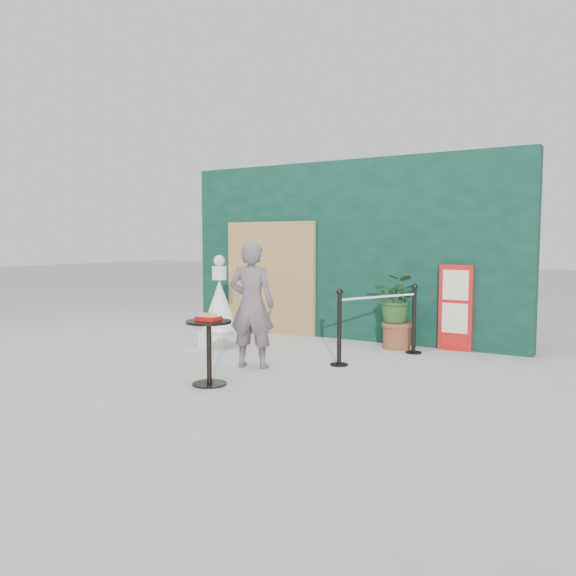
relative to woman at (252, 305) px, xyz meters
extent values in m
plane|color=#ADAAA5|center=(0.11, -0.46, -0.83)|extent=(60.00, 60.00, 0.00)
cube|color=black|center=(0.11, 2.69, 0.67)|extent=(6.00, 0.30, 3.00)
cube|color=tan|center=(-1.29, 2.48, 0.17)|extent=(1.80, 0.08, 2.00)
imported|color=#65565E|center=(0.00, 0.00, 0.00)|extent=(0.69, 0.54, 1.66)
cube|color=red|center=(2.01, 2.50, -0.18)|extent=(0.50, 0.06, 1.30)
cube|color=beige|center=(2.01, 2.46, 0.17)|extent=(0.38, 0.02, 0.45)
cube|color=beige|center=(2.01, 2.46, -0.33)|extent=(0.38, 0.02, 0.45)
cube|color=red|center=(2.01, 2.46, -0.68)|extent=(0.38, 0.02, 0.18)
cube|color=beige|center=(-1.29, 0.99, -0.70)|extent=(0.48, 0.48, 0.26)
cone|color=silver|center=(-1.29, 0.99, -0.17)|extent=(0.56, 0.56, 0.79)
cylinder|color=white|center=(-1.29, 0.99, 0.33)|extent=(0.23, 0.23, 0.21)
sphere|color=silver|center=(-1.29, 0.99, 0.52)|extent=(0.18, 0.18, 0.18)
cylinder|color=black|center=(0.08, -1.00, -0.82)|extent=(0.40, 0.40, 0.02)
cylinder|color=black|center=(0.08, -1.00, -0.47)|extent=(0.06, 0.06, 0.72)
cylinder|color=black|center=(0.08, -1.00, -0.09)|extent=(0.52, 0.52, 0.03)
cube|color=#AB1214|center=(0.08, -1.00, -0.05)|extent=(0.26, 0.19, 0.05)
cube|color=red|center=(0.08, -1.00, -0.03)|extent=(0.24, 0.17, 0.00)
cube|color=#C48B47|center=(0.04, -0.99, -0.01)|extent=(0.15, 0.14, 0.02)
cube|color=#DBB650|center=(0.13, -1.02, -0.01)|extent=(0.13, 0.13, 0.02)
cone|color=yellow|center=(0.10, -0.95, 0.01)|extent=(0.06, 0.06, 0.06)
cylinder|color=brown|center=(1.20, 2.21, -0.66)|extent=(0.41, 0.41, 0.34)
cylinder|color=brown|center=(1.20, 2.21, -0.46)|extent=(0.46, 0.46, 0.06)
imported|color=#264E21|center=(1.20, 2.21, -0.05)|extent=(0.68, 0.59, 0.76)
cylinder|color=black|center=(0.94, 0.69, -0.82)|extent=(0.24, 0.24, 0.02)
cylinder|color=black|center=(0.94, 0.69, -0.35)|extent=(0.06, 0.06, 0.96)
sphere|color=black|center=(0.94, 0.69, 0.16)|extent=(0.09, 0.09, 0.09)
cylinder|color=black|center=(1.54, 1.99, -0.82)|extent=(0.24, 0.24, 0.02)
cylinder|color=black|center=(1.54, 1.99, -0.35)|extent=(0.06, 0.06, 0.96)
sphere|color=black|center=(1.54, 1.99, 0.16)|extent=(0.09, 0.09, 0.09)
cylinder|color=white|center=(1.24, 1.34, 0.05)|extent=(0.63, 1.31, 0.03)
camera|label=1|loc=(4.11, -6.02, 0.83)|focal=35.00mm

